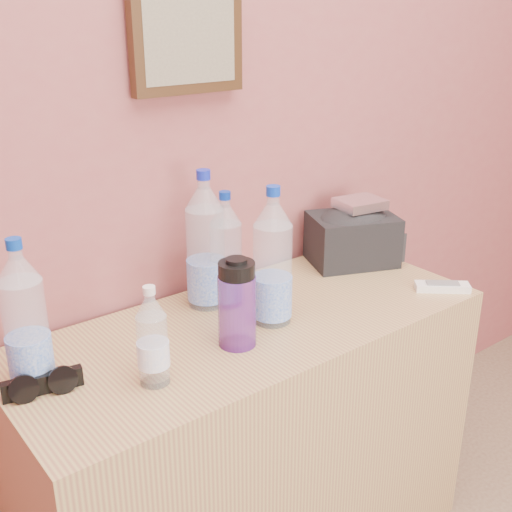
% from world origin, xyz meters
% --- Properties ---
extents(picture_frame, '(0.30, 0.03, 0.25)m').
position_xyz_m(picture_frame, '(-0.02, 1.98, 1.40)').
color(picture_frame, '#382311').
rests_on(picture_frame, room_shell).
extents(dresser, '(1.20, 0.50, 0.75)m').
position_xyz_m(dresser, '(-0.02, 1.73, 0.38)').
color(dresser, tan).
rests_on(dresser, ground).
extents(pet_large_a, '(0.09, 0.09, 0.32)m').
position_xyz_m(pet_large_a, '(-0.54, 1.79, 0.89)').
color(pet_large_a, silver).
rests_on(pet_large_a, dresser).
extents(pet_large_b, '(0.08, 0.08, 0.30)m').
position_xyz_m(pet_large_b, '(-0.00, 1.85, 0.88)').
color(pet_large_b, silver).
rests_on(pet_large_b, dresser).
extents(pet_large_c, '(0.10, 0.10, 0.36)m').
position_xyz_m(pet_large_c, '(-0.05, 1.88, 0.91)').
color(pet_large_c, silver).
rests_on(pet_large_c, dresser).
extents(pet_large_d, '(0.09, 0.09, 0.34)m').
position_xyz_m(pet_large_d, '(0.03, 1.70, 0.90)').
color(pet_large_d, white).
rests_on(pet_large_d, dresser).
extents(pet_small, '(0.06, 0.06, 0.22)m').
position_xyz_m(pet_small, '(-0.34, 1.64, 0.85)').
color(pet_small, silver).
rests_on(pet_small, dresser).
extents(nalgene_bottle, '(0.09, 0.09, 0.21)m').
position_xyz_m(nalgene_bottle, '(-0.11, 1.66, 0.86)').
color(nalgene_bottle, '#67279E').
rests_on(nalgene_bottle, dresser).
extents(sunglasses, '(0.17, 0.09, 0.04)m').
position_xyz_m(sunglasses, '(-0.53, 1.74, 0.77)').
color(sunglasses, black).
rests_on(sunglasses, dresser).
extents(ac_remote, '(0.14, 0.13, 0.02)m').
position_xyz_m(ac_remote, '(0.51, 1.56, 0.76)').
color(ac_remote, white).
rests_on(ac_remote, dresser).
extents(toiletry_bag, '(0.29, 0.26, 0.17)m').
position_xyz_m(toiletry_bag, '(0.46, 1.85, 0.83)').
color(toiletry_bag, black).
rests_on(toiletry_bag, dresser).
extents(foil_packet, '(0.15, 0.13, 0.03)m').
position_xyz_m(foil_packet, '(0.48, 1.85, 0.93)').
color(foil_packet, silver).
rests_on(foil_packet, toiletry_bag).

